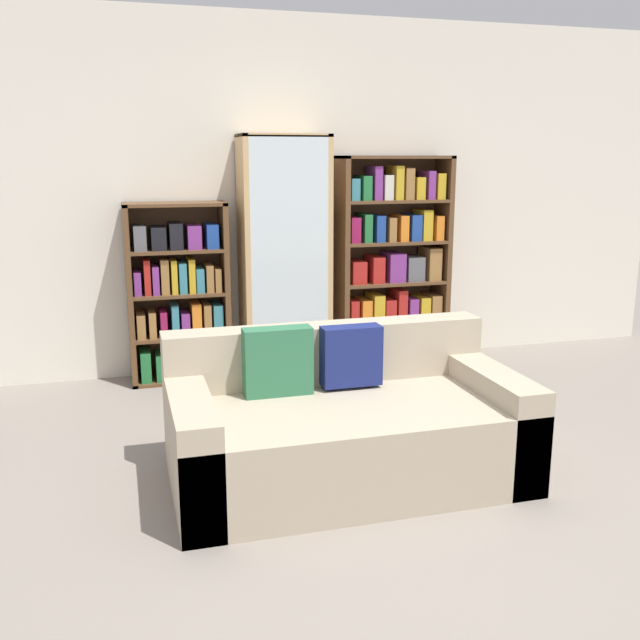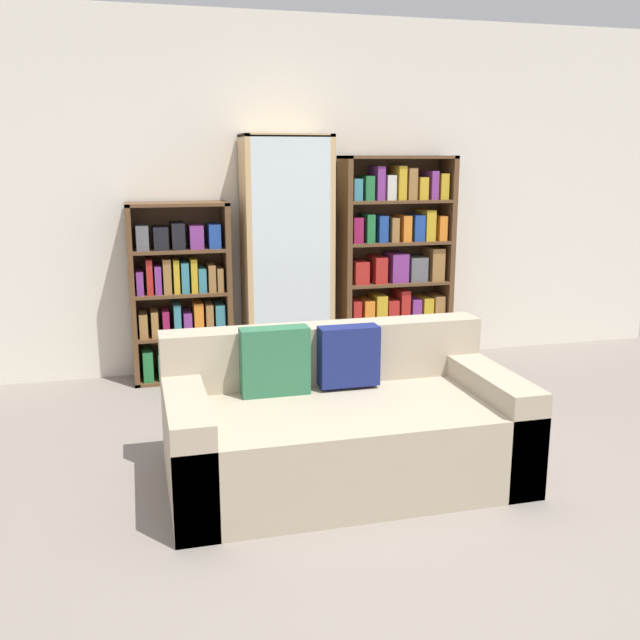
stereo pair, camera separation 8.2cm
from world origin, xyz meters
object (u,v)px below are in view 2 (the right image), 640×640
(couch, at_px, (340,427))
(bookshelf_right, at_px, (395,265))
(bookshelf_left, at_px, (181,297))
(wine_bottle, at_px, (390,386))
(display_cabinet, at_px, (287,257))

(couch, bearing_deg, bookshelf_right, 62.16)
(bookshelf_left, relative_size, wine_bottle, 3.68)
(couch, distance_m, display_cabinet, 2.04)
(couch, distance_m, bookshelf_right, 2.27)
(display_cabinet, bearing_deg, bookshelf_right, 1.09)
(couch, distance_m, wine_bottle, 1.13)
(display_cabinet, height_order, bookshelf_right, display_cabinet)
(bookshelf_left, distance_m, wine_bottle, 1.72)
(bookshelf_left, bearing_deg, couch, -71.08)
(bookshelf_left, xyz_separation_m, wine_bottle, (1.29, -1.02, -0.49))
(couch, relative_size, display_cabinet, 0.99)
(couch, xyz_separation_m, bookshelf_left, (-0.67, 1.95, 0.36))
(bookshelf_right, distance_m, wine_bottle, 1.28)
(bookshelf_left, bearing_deg, bookshelf_right, -0.01)
(bookshelf_left, xyz_separation_m, bookshelf_right, (1.70, -0.00, 0.17))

